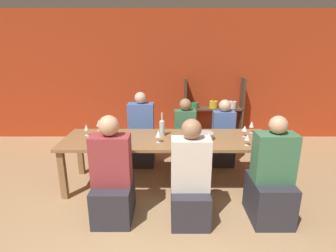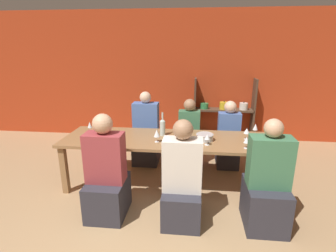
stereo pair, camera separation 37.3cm
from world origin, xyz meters
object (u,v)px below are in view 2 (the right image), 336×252
(wine_glass_empty_c, at_px, (255,127))
(wine_glass_white_a, at_px, (247,140))
(wine_glass_red_d, at_px, (207,137))
(wine_bottle_green, at_px, (163,127))
(person_far_c, at_px, (228,142))
(wine_glass_empty_a, at_px, (90,125))
(person_far_b, at_px, (146,137))
(wine_glass_empty_b, at_px, (274,140))
(person_near_a, at_px, (107,180))
(mixing_bowl, at_px, (205,137))
(person_far_a, at_px, (189,141))
(wine_glass_red_c, at_px, (103,121))
(person_near_c, at_px, (182,186))
(shelf_unit, at_px, (223,117))
(wine_glass_white_b, at_px, (88,136))
(wine_glass_red_b, at_px, (157,133))
(wine_glass_red_a, at_px, (247,131))
(dining_table, at_px, (167,143))
(person_near_b, at_px, (266,189))

(wine_glass_empty_c, distance_m, wine_glass_white_a, 0.56)
(wine_glass_empty_c, relative_size, wine_glass_red_d, 1.21)
(wine_bottle_green, distance_m, person_far_c, 1.29)
(wine_glass_empty_a, relative_size, person_far_b, 0.14)
(wine_glass_empty_b, height_order, person_near_a, person_near_a)
(mixing_bowl, xyz_separation_m, wine_glass_white_a, (0.51, -0.24, 0.06))
(person_near_a, xyz_separation_m, person_far_a, (0.92, 1.51, -0.03))
(wine_bottle_green, xyz_separation_m, wine_glass_red_c, (-0.97, 0.24, -0.02))
(person_far_a, height_order, person_far_c, person_far_a)
(person_far_b, xyz_separation_m, person_near_c, (0.71, -1.59, -0.00))
(shelf_unit, height_order, wine_glass_empty_c, shelf_unit)
(wine_glass_empty_b, relative_size, wine_glass_white_b, 1.28)
(wine_glass_red_b, xyz_separation_m, wine_glass_red_c, (-0.93, 0.52, -0.00))
(person_near_c, bearing_deg, wine_glass_red_a, 46.35)
(wine_glass_red_b, xyz_separation_m, person_far_b, (-0.33, 0.95, -0.39))
(wine_glass_red_b, distance_m, wine_glass_empty_c, 1.43)
(mixing_bowl, xyz_separation_m, person_far_b, (-0.97, 0.82, -0.32))
(dining_table, bearing_deg, wine_glass_empty_b, -12.13)
(wine_glass_red_b, relative_size, person_far_b, 0.14)
(wine_glass_red_a, height_order, person_near_c, person_near_c)
(dining_table, relative_size, mixing_bowl, 12.18)
(wine_glass_empty_a, height_order, wine_glass_empty_c, wine_glass_empty_c)
(person_near_c, height_order, person_far_c, person_near_c)
(wine_bottle_green, bearing_deg, person_far_b, 119.04)
(wine_glass_red_d, height_order, person_far_a, person_far_a)
(person_far_c, bearing_deg, shelf_unit, -90.87)
(wine_glass_white_a, relative_size, person_far_a, 0.13)
(dining_table, bearing_deg, wine_glass_white_a, -14.80)
(wine_glass_empty_b, distance_m, wine_glass_red_d, 0.81)
(wine_glass_white_b, bearing_deg, wine_glass_empty_a, 109.82)
(wine_glass_red_a, bearing_deg, wine_glass_empty_a, 178.79)
(wine_glass_white_b, bearing_deg, dining_table, 16.41)
(person_far_a, bearing_deg, person_far_c, -176.91)
(wine_glass_red_c, xyz_separation_m, person_far_b, (0.60, 0.43, -0.39))
(dining_table, bearing_deg, person_far_a, 68.65)
(wine_glass_empty_b, bearing_deg, person_near_a, -166.37)
(person_far_a, bearing_deg, person_near_c, 88.80)
(person_near_a, height_order, person_far_a, person_near_a)
(wine_glass_red_a, xyz_separation_m, person_near_b, (0.09, -0.86, -0.39))
(person_near_c, xyz_separation_m, person_far_c, (0.69, 1.58, -0.03))
(wine_glass_red_a, relative_size, wine_glass_empty_b, 0.87)
(person_far_b, bearing_deg, person_near_a, 83.26)
(wine_glass_empty_a, bearing_deg, wine_glass_white_b, -70.18)
(person_near_b, bearing_deg, wine_glass_red_d, 138.07)
(wine_bottle_green, xyz_separation_m, person_far_a, (0.37, 0.62, -0.43))
(wine_glass_red_a, relative_size, wine_glass_white_b, 1.11)
(wine_glass_white_b, height_order, person_near_c, person_near_c)
(wine_glass_empty_a, height_order, person_far_b, person_far_b)
(person_near_b, height_order, person_near_c, person_near_b)
(wine_glass_red_a, relative_size, wine_glass_empty_c, 0.89)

